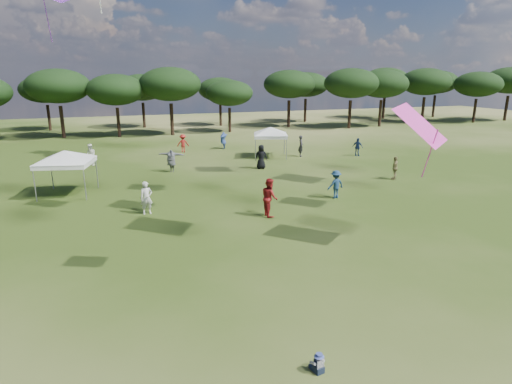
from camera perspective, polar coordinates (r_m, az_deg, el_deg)
tree_line at (r=53.24m, az=-12.83°, el=13.63°), size 108.78×17.63×7.77m
tent_left at (r=26.85m, az=-24.19°, el=4.82°), size 5.60×5.60×2.91m
tent_right at (r=36.12m, az=1.95°, el=8.47°), size 5.19×5.19×2.83m
toddler at (r=10.99m, az=8.30°, el=-21.69°), size 0.36×0.39×0.51m
festival_crowd at (r=30.45m, az=-9.98°, el=3.94°), size 29.81×21.26×1.91m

